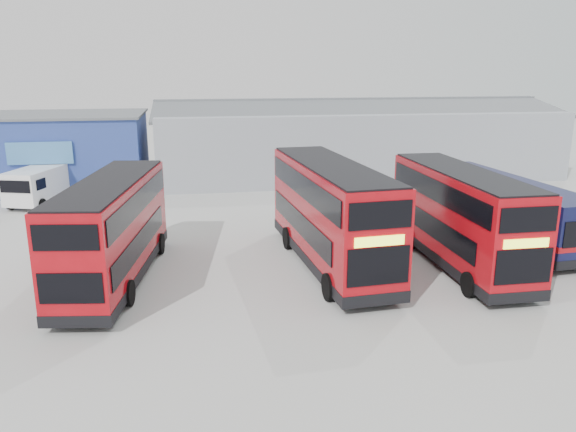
{
  "coord_description": "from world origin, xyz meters",
  "views": [
    {
      "loc": [
        -4.43,
        -23.19,
        8.28
      ],
      "look_at": [
        -0.61,
        -0.43,
        2.1
      ],
      "focal_mm": 35.0,
      "sensor_mm": 36.0,
      "label": 1
    }
  ],
  "objects": [
    {
      "name": "ground_plane",
      "position": [
        0.0,
        0.0,
        0.0
      ],
      "size": [
        120.0,
        120.0,
        0.0
      ],
      "primitive_type": "plane",
      "color": "#A1A19C",
      "rests_on": "ground"
    },
    {
      "name": "office_block",
      "position": [
        -14.0,
        17.99,
        2.58
      ],
      "size": [
        12.3,
        8.32,
        5.12
      ],
      "color": "navy",
      "rests_on": "ground"
    },
    {
      "name": "maintenance_shed",
      "position": [
        8.0,
        20.0,
        2.6
      ],
      "size": [
        30.5,
        12.0,
        5.89
      ],
      "color": "#989DA6",
      "rests_on": "ground"
    },
    {
      "name": "double_decker_left",
      "position": [
        -7.71,
        -1.41,
        2.03
      ],
      "size": [
        3.64,
        9.84,
        4.07
      ],
      "rotation": [
        0.0,
        0.0,
        3.0
      ],
      "color": "#B00A12",
      "rests_on": "ground"
    },
    {
      "name": "double_decker_centre",
      "position": [
        1.11,
        -1.01,
        2.19
      ],
      "size": [
        3.31,
        10.58,
        4.41
      ],
      "rotation": [
        0.0,
        0.0,
        0.08
      ],
      "color": "#B00A12",
      "rests_on": "ground"
    },
    {
      "name": "double_decker_right",
      "position": [
        6.5,
        -1.87,
        2.05
      ],
      "size": [
        2.52,
        9.77,
        4.12
      ],
      "rotation": [
        0.0,
        0.0,
        0.0
      ],
      "color": "#B00A12",
      "rests_on": "ground"
    },
    {
      "name": "single_decker_blue",
      "position": [
        10.5,
        1.37,
        1.46
      ],
      "size": [
        3.32,
        11.01,
        2.94
      ],
      "rotation": [
        0.0,
        0.0,
        3.22
      ],
      "color": "#0D1439",
      "rests_on": "ground"
    },
    {
      "name": "panel_van",
      "position": [
        -13.88,
        12.88,
        1.26
      ],
      "size": [
        3.53,
        5.54,
        2.26
      ],
      "rotation": [
        0.0,
        0.0,
        -0.31
      ],
      "color": "white",
      "rests_on": "ground"
    }
  ]
}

